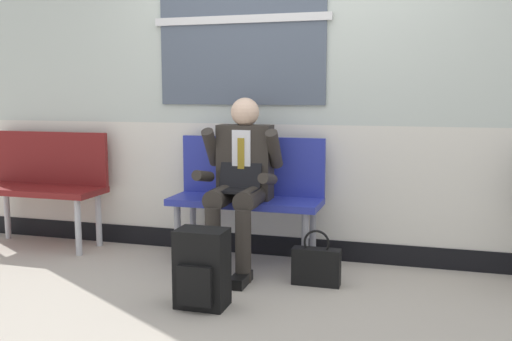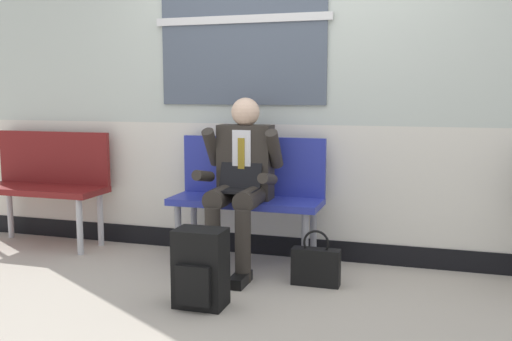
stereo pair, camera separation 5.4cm
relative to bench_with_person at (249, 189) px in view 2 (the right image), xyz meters
The scene contains 7 objects.
ground_plane 0.80m from the bench_with_person, 60.00° to the right, with size 18.00×18.00×0.00m, color #B2A899.
station_wall 1.02m from the bench_with_person, 44.51° to the left, with size 6.05×0.17×3.03m.
bench_with_person is the anchor object (origin of this frame).
bench_empty 1.81m from the bench_with_person, behind, with size 1.09×0.42×0.96m.
person_seated 0.23m from the bench_with_person, 90.00° to the right, with size 0.57×0.70×1.26m.
backpack 1.04m from the bench_with_person, 89.51° to the right, with size 0.31×0.25×0.48m.
handbag 0.84m from the bench_with_person, 33.14° to the right, with size 0.33×0.10×0.38m.
Camera 2 is at (1.03, -3.58, 1.29)m, focal length 40.12 mm.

